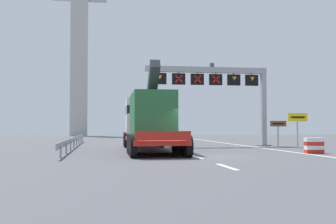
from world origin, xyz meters
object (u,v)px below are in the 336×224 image
Objects in this scene: tourist_info_sign_brown at (278,127)px; bridge_pylon_distant at (79,21)px; overhead_lane_gantry at (221,83)px; crash_barrier_striped at (314,146)px; exit_sign_yellow at (298,122)px; heavy_haul_truck_red at (148,120)px.

bridge_pylon_distant reaches higher than tourist_info_sign_brown.
bridge_pylon_distant is (-17.30, 40.37, 17.79)m from tourist_info_sign_brown.
overhead_lane_gantry is 43.56m from bridge_pylon_distant.
crash_barrier_striped is (-1.50, -8.33, -1.03)m from tourist_info_sign_brown.
exit_sign_yellow is 5.86m from crash_barrier_striped.
tourist_info_sign_brown is 8.52m from crash_barrier_striped.
heavy_haul_truck_red is at bearing -164.33° from tourist_info_sign_brown.
exit_sign_yellow is at bearing 0.12° from heavy_haul_truck_red.
overhead_lane_gantry reaches higher than crash_barrier_striped.
tourist_info_sign_brown is (10.42, 2.92, -0.50)m from heavy_haul_truck_red.
tourist_info_sign_brown is 47.39m from bridge_pylon_distant.
tourist_info_sign_brown is 0.05× the size of bridge_pylon_distant.
heavy_haul_truck_red is 13.46× the size of crash_barrier_striped.
overhead_lane_gantry is 5.07× the size of tourist_info_sign_brown.
crash_barrier_striped is 0.03× the size of bridge_pylon_distant.
bridge_pylon_distant reaches higher than crash_barrier_striped.
crash_barrier_striped is at bearing -74.51° from overhead_lane_gantry.
exit_sign_yellow is at bearing -44.32° from overhead_lane_gantry.
overhead_lane_gantry is 8.15m from heavy_haul_truck_red.
exit_sign_yellow is (4.36, -4.25, -3.14)m from overhead_lane_gantry.
tourist_info_sign_brown reaches higher than crash_barrier_striped.
heavy_haul_truck_red is 5.67× the size of exit_sign_yellow.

